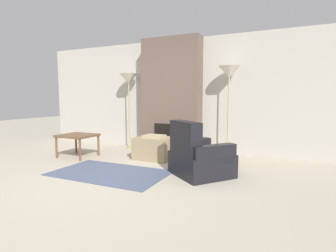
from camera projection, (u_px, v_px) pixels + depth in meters
name	position (u px, v px, depth m)	size (l,w,h in m)	color
ground_plane	(99.00, 182.00, 3.84)	(24.00, 24.00, 0.00)	#B2A893
wall_back	(175.00, 95.00, 6.27)	(7.51, 0.06, 2.60)	#BCB7AD
fireplace	(171.00, 98.00, 6.06)	(1.38, 0.73, 2.60)	brown
ottoman	(154.00, 148.00, 5.32)	(0.73, 0.59, 0.49)	#998460
armchair	(198.00, 159.00, 4.16)	(1.14, 1.14, 0.88)	black
side_table	(78.00, 137.00, 5.49)	(0.71, 0.63, 0.47)	brown
floor_lamp_left	(129.00, 81.00, 6.39)	(0.43, 0.43, 1.83)	tan
floor_lamp_right	(229.00, 75.00, 5.37)	(0.43, 0.43, 1.89)	tan
area_rug	(110.00, 173.00, 4.31)	(1.87, 1.11, 0.01)	#4C5670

